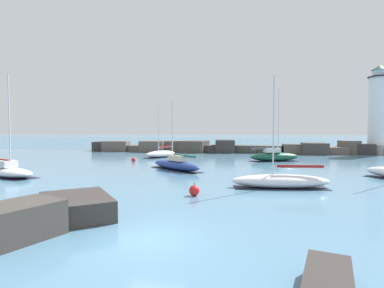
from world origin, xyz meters
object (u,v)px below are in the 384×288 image
at_px(sailboat_moored_2, 176,164).
at_px(mooring_buoy_orange_near, 134,160).
at_px(sailboat_moored_4, 7,171).
at_px(sailboat_moored_0, 280,181).
at_px(sailboat_moored_1, 161,154).
at_px(mooring_buoy_far_side, 194,191).
at_px(sailboat_moored_3, 274,156).
at_px(lighthouse, 379,115).

bearing_deg(sailboat_moored_2, mooring_buoy_orange_near, 138.04).
height_order(sailboat_moored_2, sailboat_moored_4, sailboat_moored_4).
bearing_deg(sailboat_moored_0, sailboat_moored_1, 125.36).
bearing_deg(sailboat_moored_4, sailboat_moored_0, -1.91).
distance_m(sailboat_moored_4, mooring_buoy_far_side, 19.86).
relative_size(sailboat_moored_0, sailboat_moored_1, 1.02).
bearing_deg(mooring_buoy_far_side, sailboat_moored_3, 73.62).
height_order(sailboat_moored_2, mooring_buoy_far_side, sailboat_moored_2).
bearing_deg(sailboat_moored_4, sailboat_moored_2, 28.59).
bearing_deg(mooring_buoy_orange_near, sailboat_moored_2, -41.96).
relative_size(sailboat_moored_1, mooring_buoy_orange_near, 10.51).
height_order(lighthouse, mooring_buoy_far_side, lighthouse).
bearing_deg(mooring_buoy_far_side, sailboat_moored_2, 109.18).
xyz_separation_m(lighthouse, sailboat_moored_0, (-21.22, -37.17, -6.75)).
height_order(sailboat_moored_1, sailboat_moored_4, sailboat_moored_4).
distance_m(sailboat_moored_0, sailboat_moored_4, 25.37).
xyz_separation_m(sailboat_moored_1, sailboat_moored_3, (18.00, -2.82, 0.15)).
distance_m(sailboat_moored_3, mooring_buoy_orange_near, 20.33).
height_order(sailboat_moored_0, mooring_buoy_far_side, sailboat_moored_0).
bearing_deg(sailboat_moored_1, mooring_buoy_orange_near, -102.90).
xyz_separation_m(sailboat_moored_1, mooring_buoy_far_side, (10.69, -27.70, -0.23)).
xyz_separation_m(sailboat_moored_1, sailboat_moored_2, (6.20, -14.77, 0.03)).
relative_size(sailboat_moored_1, sailboat_moored_3, 0.81).
relative_size(sailboat_moored_2, sailboat_moored_4, 0.80).
bearing_deg(sailboat_moored_3, sailboat_moored_2, -134.67).
distance_m(sailboat_moored_3, mooring_buoy_far_side, 25.93).
bearing_deg(sailboat_moored_3, mooring_buoy_far_side, -106.38).
distance_m(lighthouse, sailboat_moored_2, 43.09).
height_order(sailboat_moored_0, sailboat_moored_2, sailboat_moored_0).
relative_size(sailboat_moored_3, mooring_buoy_orange_near, 13.02).
bearing_deg(mooring_buoy_orange_near, lighthouse, 28.00).
bearing_deg(sailboat_moored_0, sailboat_moored_4, 178.09).
bearing_deg(mooring_buoy_orange_near, sailboat_moored_4, -114.17).
bearing_deg(sailboat_moored_4, lighthouse, 37.95).
bearing_deg(sailboat_moored_3, mooring_buoy_orange_near, -166.33).
distance_m(sailboat_moored_1, mooring_buoy_far_side, 29.69).
relative_size(sailboat_moored_3, mooring_buoy_far_side, 11.47).
bearing_deg(sailboat_moored_4, mooring_buoy_far_side, -14.23).
bearing_deg(lighthouse, sailboat_moored_0, -119.72).
xyz_separation_m(sailboat_moored_2, sailboat_moored_4, (-14.76, -8.04, -0.05)).
relative_size(lighthouse, sailboat_moored_2, 2.11).
bearing_deg(sailboat_moored_3, lighthouse, 39.23).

